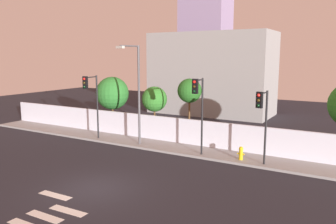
% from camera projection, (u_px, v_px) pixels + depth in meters
% --- Properties ---
extents(ground_plane, '(80.00, 80.00, 0.00)m').
position_uv_depth(ground_plane, '(95.00, 189.00, 16.66)').
color(ground_plane, '#24232A').
extents(sidewalk, '(36.00, 2.40, 0.15)m').
position_uv_depth(sidewalk, '(176.00, 148.00, 23.65)').
color(sidewalk, gray).
rests_on(sidewalk, ground).
extents(perimeter_wall, '(36.00, 0.18, 1.80)m').
position_uv_depth(perimeter_wall, '(185.00, 131.00, 24.59)').
color(perimeter_wall, silver).
rests_on(perimeter_wall, sidewalk).
extents(crosswalk_marking, '(3.58, 4.75, 0.01)m').
position_uv_depth(crosswalk_marking, '(31.00, 219.00, 13.53)').
color(crosswalk_marking, silver).
rests_on(crosswalk_marking, ground).
extents(traffic_light_left, '(0.40, 1.63, 4.82)m').
position_uv_depth(traffic_light_left, '(91.00, 94.00, 25.05)').
color(traffic_light_left, black).
rests_on(traffic_light_left, sidewalk).
extents(traffic_light_center, '(0.44, 1.14, 4.31)m').
position_uv_depth(traffic_light_center, '(262.00, 112.00, 19.11)').
color(traffic_light_center, black).
rests_on(traffic_light_center, sidewalk).
extents(traffic_light_right, '(0.35, 1.21, 4.89)m').
position_uv_depth(traffic_light_right, '(198.00, 100.00, 20.99)').
color(traffic_light_right, black).
rests_on(traffic_light_right, sidewalk).
extents(street_lamp_curbside, '(0.65, 1.92, 6.96)m').
position_uv_depth(street_lamp_curbside, '(136.00, 87.00, 23.76)').
color(street_lamp_curbside, '#4C4C51').
rests_on(street_lamp_curbside, sidewalk).
extents(fire_hydrant, '(0.44, 0.26, 0.82)m').
position_uv_depth(fire_hydrant, '(241.00, 153.00, 20.76)').
color(fire_hydrant, gold).
rests_on(fire_hydrant, sidewalk).
extents(roadside_tree_leftmost, '(2.81, 2.81, 4.64)m').
position_uv_depth(roadside_tree_leftmost, '(112.00, 93.00, 29.36)').
color(roadside_tree_leftmost, brown).
rests_on(roadside_tree_leftmost, ground).
extents(roadside_tree_midleft, '(2.02, 2.02, 4.00)m').
position_uv_depth(roadside_tree_midleft, '(154.00, 99.00, 27.28)').
color(roadside_tree_midleft, brown).
rests_on(roadside_tree_midleft, ground).
extents(roadside_tree_midright, '(1.82, 1.82, 4.73)m').
position_uv_depth(roadside_tree_midright, '(190.00, 91.00, 25.60)').
color(roadside_tree_midright, brown).
rests_on(roadside_tree_midright, ground).
extents(low_building_distant, '(13.27, 6.00, 8.91)m').
position_uv_depth(low_building_distant, '(211.00, 74.00, 37.94)').
color(low_building_distant, gray).
rests_on(low_building_distant, ground).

